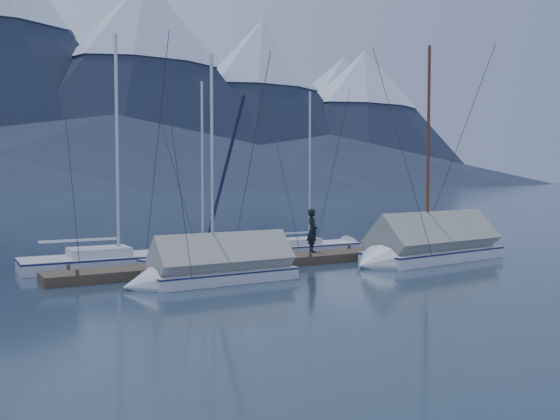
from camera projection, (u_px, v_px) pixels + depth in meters
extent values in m
plane|color=#172433|center=(307.00, 271.00, 21.99)|extent=(1000.00, 1000.00, 0.00)
cone|color=#475675|center=(13.00, 82.00, 407.77)|extent=(330.00, 330.00, 140.00)
cone|color=silver|center=(11.00, 22.00, 405.62)|extent=(142.76, 142.76, 58.80)
cone|color=#475675|center=(194.00, 108.00, 492.53)|extent=(308.00, 308.00, 125.00)
cone|color=silver|center=(193.00, 63.00, 490.61)|extent=(133.24, 133.24, 52.50)
cone|color=#475675|center=(343.00, 121.00, 547.12)|extent=(286.00, 286.00, 115.00)
cone|color=silver|center=(344.00, 84.00, 545.35)|extent=(123.72, 123.72, 48.30)
cone|color=#192133|center=(148.00, 82.00, 313.95)|extent=(190.00, 190.00, 110.00)
cone|color=silver|center=(148.00, 20.00, 312.25)|extent=(82.19, 82.19, 46.20)
cone|color=#192133|center=(263.00, 103.00, 361.09)|extent=(182.40, 182.40, 100.00)
cone|color=silver|center=(263.00, 54.00, 359.55)|extent=(78.91, 78.91, 42.00)
cone|color=#192133|center=(364.00, 118.00, 395.41)|extent=(197.60, 197.60, 88.00)
cone|color=silver|center=(365.00, 79.00, 394.05)|extent=(85.48, 85.48, 36.96)
cone|color=#192133|center=(116.00, 151.00, 262.05)|extent=(390.00, 390.00, 32.00)
cone|color=#192133|center=(330.00, 160.00, 327.72)|extent=(364.00, 364.00, 28.00)
cube|color=#382D23|center=(280.00, 261.00, 23.70)|extent=(18.00, 1.50, 0.34)
cube|color=black|center=(132.00, 279.00, 20.65)|extent=(3.00, 1.30, 0.30)
cube|color=black|center=(280.00, 266.00, 23.71)|extent=(3.00, 1.30, 0.30)
cube|color=black|center=(394.00, 256.00, 26.77)|extent=(3.00, 1.30, 0.30)
cylinder|color=#382D23|center=(68.00, 269.00, 20.20)|extent=(0.12, 0.12, 0.35)
cylinder|color=#382D23|center=(77.00, 275.00, 19.00)|extent=(0.12, 0.12, 0.35)
cylinder|color=#382D23|center=(153.00, 263.00, 21.74)|extent=(0.12, 0.12, 0.35)
cylinder|color=#382D23|center=(167.00, 268.00, 20.53)|extent=(0.12, 0.12, 0.35)
cylinder|color=#382D23|center=(227.00, 257.00, 23.27)|extent=(0.12, 0.12, 0.35)
cylinder|color=#382D23|center=(244.00, 262.00, 22.07)|extent=(0.12, 0.12, 0.35)
cylinder|color=#382D23|center=(292.00, 253.00, 24.80)|extent=(0.12, 0.12, 0.35)
cylinder|color=#382D23|center=(310.00, 256.00, 23.60)|extent=(0.12, 0.12, 0.35)
cylinder|color=#382D23|center=(349.00, 248.00, 26.33)|extent=(0.12, 0.12, 0.35)
cylinder|color=#382D23|center=(369.00, 252.00, 25.13)|extent=(0.12, 0.12, 0.35)
cylinder|color=#382D23|center=(400.00, 245.00, 27.86)|extent=(0.12, 0.12, 0.35)
cylinder|color=#382D23|center=(421.00, 248.00, 26.66)|extent=(0.12, 0.12, 0.35)
cube|color=silver|center=(108.00, 264.00, 22.96)|extent=(6.45, 2.30, 0.70)
cube|color=silver|center=(108.00, 272.00, 22.97)|extent=(5.46, 1.31, 0.32)
cube|color=navy|center=(108.00, 257.00, 22.94)|extent=(6.51, 2.32, 0.06)
cone|color=silver|center=(197.00, 258.00, 24.75)|extent=(1.23, 2.08, 2.05)
cube|color=silver|center=(99.00, 252.00, 22.77)|extent=(2.28, 1.55, 0.32)
cylinder|color=#B2B7BF|center=(117.00, 145.00, 22.92)|extent=(0.13, 0.13, 8.53)
cylinder|color=#B2B7BF|center=(79.00, 240.00, 22.39)|extent=(2.88, 0.17, 0.10)
cylinder|color=#26262B|center=(157.00, 146.00, 23.70)|extent=(0.11, 3.22, 8.54)
cube|color=silver|center=(196.00, 260.00, 24.22)|extent=(5.54, 3.30, 0.58)
cube|color=silver|center=(197.00, 267.00, 24.23)|extent=(4.55, 2.30, 0.26)
cube|color=navy|center=(196.00, 254.00, 24.20)|extent=(5.60, 3.33, 0.05)
cone|color=silver|center=(248.00, 253.00, 26.49)|extent=(1.44, 1.90, 1.68)
cube|color=silver|center=(191.00, 251.00, 24.00)|extent=(2.13, 1.74, 0.26)
cylinder|color=#B2B7BF|center=(202.00, 168.00, 24.28)|extent=(0.11, 0.11, 7.01)
cylinder|color=#B2B7BF|center=(179.00, 242.00, 23.51)|extent=(2.27, 0.81, 0.08)
cylinder|color=#26262B|center=(226.00, 168.00, 25.27)|extent=(0.84, 2.52, 7.02)
cube|color=silver|center=(303.00, 250.00, 27.77)|extent=(5.35, 1.85, 0.59)
cube|color=silver|center=(303.00, 256.00, 27.78)|extent=(4.54, 1.04, 0.27)
cube|color=navy|center=(303.00, 245.00, 27.75)|extent=(5.41, 1.87, 0.05)
cone|color=silver|center=(356.00, 246.00, 29.29)|extent=(1.00, 1.72, 1.71)
cube|color=silver|center=(298.00, 241.00, 27.61)|extent=(1.88, 1.27, 0.27)
cylinder|color=#B2B7BF|center=(310.00, 168.00, 27.74)|extent=(0.11, 0.11, 7.10)
cylinder|color=#B2B7BF|center=(287.00, 233.00, 27.28)|extent=(2.40, 0.11, 0.08)
cylinder|color=#26262B|center=(333.00, 168.00, 28.41)|extent=(0.06, 2.68, 7.11)
cube|color=silver|center=(433.00, 257.00, 25.08)|extent=(6.74, 2.93, 0.70)
cube|color=silver|center=(433.00, 265.00, 25.10)|extent=(5.67, 1.80, 0.32)
cube|color=#1D184A|center=(433.00, 250.00, 25.06)|extent=(6.81, 2.96, 0.06)
cone|color=silver|center=(370.00, 265.00, 22.87)|extent=(1.37, 2.33, 2.23)
cylinder|color=#592819|center=(428.00, 148.00, 24.59)|extent=(0.13, 0.13, 8.45)
cylinder|color=#592819|center=(450.00, 233.00, 25.65)|extent=(2.94, 0.37, 0.10)
cylinder|color=#26262B|center=(401.00, 147.00, 23.62)|extent=(0.34, 3.29, 8.46)
cube|color=gray|center=(434.00, 239.00, 25.04)|extent=(6.42, 2.95, 2.37)
cube|color=silver|center=(222.00, 278.00, 19.89)|extent=(4.98, 1.79, 0.59)
cube|color=silver|center=(222.00, 286.00, 19.91)|extent=(4.23, 0.99, 0.27)
cube|color=#171D47|center=(222.00, 271.00, 19.88)|extent=(5.03, 1.81, 0.05)
cone|color=silver|center=(138.00, 286.00, 18.41)|extent=(0.98, 1.71, 1.71)
cylinder|color=#B2B7BF|center=(212.00, 163.00, 19.51)|extent=(0.11, 0.11, 7.11)
cylinder|color=#B2B7BF|center=(246.00, 252.00, 20.30)|extent=(2.24, 0.08, 0.08)
cylinder|color=#26262B|center=(176.00, 163.00, 18.87)|extent=(0.03, 2.51, 7.11)
cube|color=gray|center=(222.00, 259.00, 19.86)|extent=(4.73, 1.82, 1.81)
imported|color=black|center=(312.00, 231.00, 24.98)|extent=(0.61, 0.77, 1.84)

